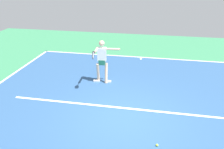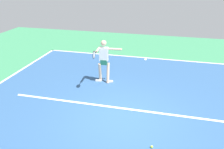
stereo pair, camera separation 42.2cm
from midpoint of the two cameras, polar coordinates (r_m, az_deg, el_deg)
ground_plane at (r=7.58m, az=4.08°, el=-10.37°), size 21.76×21.76×0.00m
court_surface at (r=7.57m, az=4.08°, el=-10.36°), size 10.75×11.85×0.00m
court_line_baseline_near at (r=12.85m, az=8.91°, el=3.87°), size 10.75×0.10×0.01m
court_line_service at (r=8.09m, az=4.89°, el=-8.00°), size 8.06×0.10×0.01m
court_line_centre_mark at (r=12.67m, az=8.82°, el=3.59°), size 0.10×0.30×0.01m
tennis_player at (r=9.53m, az=-0.65°, el=3.67°), size 1.07×1.20×1.74m
tennis_ball_centre_court at (r=6.60m, az=11.15°, el=-16.24°), size 0.07×0.07×0.07m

